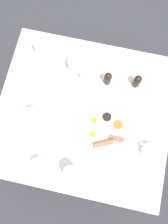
% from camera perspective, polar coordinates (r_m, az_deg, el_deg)
% --- Properties ---
extents(ground_plane, '(8.00, 8.00, 0.00)m').
position_cam_1_polar(ground_plane, '(2.25, 0.00, -5.15)').
color(ground_plane, '#333338').
extents(table, '(0.92, 1.00, 0.76)m').
position_cam_1_polar(table, '(1.59, 0.00, -0.94)').
color(table, silver).
rests_on(table, ground_plane).
extents(breakfast_plate, '(0.30, 0.30, 0.04)m').
position_cam_1_polar(breakfast_plate, '(1.48, 4.50, -4.00)').
color(breakfast_plate, white).
rests_on(breakfast_plate, table).
extents(teapot_near, '(0.10, 0.18, 0.11)m').
position_cam_1_polar(teapot_near, '(1.48, -10.72, -0.91)').
color(teapot_near, white).
rests_on(teapot_near, table).
extents(teapot_far, '(0.16, 0.11, 0.11)m').
position_cam_1_polar(teapot_far, '(1.56, -1.58, 10.37)').
color(teapot_far, white).
rests_on(teapot_far, table).
extents(teacup_with_saucer_left, '(0.14, 0.14, 0.06)m').
position_cam_1_polar(teacup_with_saucer_left, '(1.58, -9.08, 8.20)').
color(teacup_with_saucer_left, white).
rests_on(teacup_with_saucer_left, table).
extents(teacup_with_saucer_right, '(0.14, 0.14, 0.06)m').
position_cam_1_polar(teacup_with_saucer_right, '(1.49, 14.03, -8.28)').
color(teacup_with_saucer_right, white).
rests_on(teacup_with_saucer_right, table).
extents(water_glass_tall, '(0.08, 0.08, 0.11)m').
position_cam_1_polar(water_glass_tall, '(1.62, -9.42, 13.66)').
color(water_glass_tall, white).
rests_on(water_glass_tall, table).
extents(water_glass_short, '(0.08, 0.08, 0.13)m').
position_cam_1_polar(water_glass_short, '(1.40, -2.84, -13.20)').
color(water_glass_short, white).
rests_on(water_glass_short, table).
extents(creamer_jug, '(0.09, 0.06, 0.06)m').
position_cam_1_polar(creamer_jug, '(1.45, -10.15, -11.00)').
color(creamer_jug, white).
rests_on(creamer_jug, table).
extents(pepper_grinder, '(0.04, 0.04, 0.11)m').
position_cam_1_polar(pepper_grinder, '(1.52, 5.20, 7.30)').
color(pepper_grinder, black).
rests_on(pepper_grinder, table).
extents(salt_grinder, '(0.04, 0.04, 0.11)m').
position_cam_1_polar(salt_grinder, '(1.54, 11.50, 6.63)').
color(salt_grinder, black).
rests_on(salt_grinder, table).
extents(fork_by_plate, '(0.01, 0.17, 0.00)m').
position_cam_1_polar(fork_by_plate, '(1.63, 15.63, 6.44)').
color(fork_by_plate, silver).
rests_on(fork_by_plate, table).
extents(knife_by_plate, '(0.19, 0.02, 0.00)m').
position_cam_1_polar(knife_by_plate, '(1.47, 9.01, -14.37)').
color(knife_by_plate, silver).
rests_on(knife_by_plate, table).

